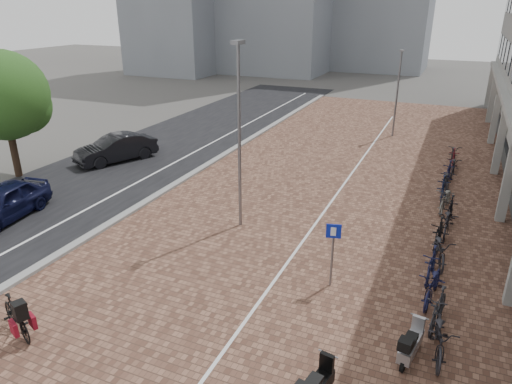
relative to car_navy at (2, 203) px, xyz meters
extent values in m
plane|color=#474442|center=(9.31, -2.25, -0.72)|extent=(140.00, 140.00, 0.00)
cube|color=brown|center=(11.31, 9.75, -0.71)|extent=(14.50, 42.00, 0.04)
cube|color=black|center=(0.31, 9.75, -0.72)|extent=(8.00, 50.00, 0.03)
cube|color=gray|center=(4.21, 9.75, -0.65)|extent=(0.35, 42.00, 0.14)
cube|color=white|center=(2.31, 9.75, -0.70)|extent=(0.12, 44.00, 0.00)
cube|color=white|center=(11.51, 9.75, -0.69)|extent=(0.10, 30.00, 0.00)
cube|color=#969691|center=(18.11, 7.75, 0.98)|extent=(0.35, 0.35, 3.40)
cube|color=#969691|center=(18.11, 13.75, 0.98)|extent=(0.35, 0.35, 3.40)
cube|color=#969691|center=(18.11, 19.75, 0.98)|extent=(0.35, 0.35, 3.40)
cube|color=#969691|center=(18.11, 25.75, 0.98)|extent=(0.35, 0.35, 3.40)
cube|color=#969691|center=(18.11, 31.75, 0.98)|extent=(0.35, 0.35, 3.40)
imported|color=black|center=(0.00, 0.00, 0.00)|extent=(2.31, 4.46, 1.45)
imported|color=black|center=(-0.76, 7.79, 0.00)|extent=(3.24, 4.62, 1.44)
imported|color=black|center=(6.26, -4.78, -0.20)|extent=(1.81, 1.11, 1.05)
cube|color=black|center=(6.26, -4.78, 0.27)|extent=(0.40, 0.39, 0.47)
cube|color=maroon|center=(6.04, -4.78, -0.15)|extent=(0.38, 0.24, 0.37)
cube|color=maroon|center=(6.48, -4.78, -0.15)|extent=(0.38, 0.24, 0.37)
cylinder|color=slate|center=(13.15, 0.61, 0.24)|extent=(0.07, 0.07, 1.92)
cube|color=#0C1EA5|center=(13.15, 0.58, 1.15)|extent=(0.43, 0.15, 0.44)
cylinder|color=slate|center=(8.85, 3.29, 2.68)|extent=(0.12, 0.12, 6.80)
cylinder|color=gray|center=(12.31, 19.08, 1.96)|extent=(0.12, 0.12, 5.36)
cylinder|color=#382619|center=(-3.69, 3.89, 0.62)|extent=(0.34, 0.34, 2.68)
sphere|color=#28501B|center=(-3.69, 3.89, 3.30)|extent=(4.22, 4.22, 4.22)
sphere|color=#28501B|center=(-3.22, 4.47, 2.72)|extent=(2.68, 2.68, 2.68)
imported|color=black|center=(16.35, -1.25, -0.21)|extent=(0.84, 2.02, 1.04)
imported|color=#232428|center=(16.24, -0.10, -0.20)|extent=(0.79, 1.81, 1.05)
imported|color=#121433|center=(16.04, 1.05, -0.21)|extent=(0.94, 2.04, 1.04)
imported|color=#15183A|center=(15.90, 2.20, -0.20)|extent=(0.64, 1.78, 1.05)
imported|color=#222228|center=(16.09, 3.35, -0.21)|extent=(1.03, 2.06, 1.04)
imported|color=black|center=(15.97, 4.50, -0.20)|extent=(0.66, 1.79, 1.05)
imported|color=black|center=(16.20, 5.65, -0.21)|extent=(0.74, 1.99, 1.04)
imported|color=black|center=(16.25, 6.80, -0.20)|extent=(0.63, 1.78, 1.05)
imported|color=#5D5A55|center=(16.04, 7.95, -0.21)|extent=(0.96, 2.05, 1.04)
imported|color=#131A34|center=(15.85, 9.10, -0.20)|extent=(0.52, 1.75, 1.05)
imported|color=black|center=(15.97, 10.25, -0.21)|extent=(0.83, 2.02, 1.04)
imported|color=#131736|center=(15.98, 11.40, -0.20)|extent=(0.60, 1.78, 1.05)
imported|color=black|center=(16.18, 12.55, -0.21)|extent=(0.76, 2.00, 1.04)
imported|color=#54161C|center=(16.12, 13.70, -0.20)|extent=(0.52, 1.75, 1.05)
imported|color=black|center=(16.10, 14.85, -0.21)|extent=(0.78, 2.00, 1.04)
camera|label=1|loc=(15.89, -11.34, 7.27)|focal=32.55mm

